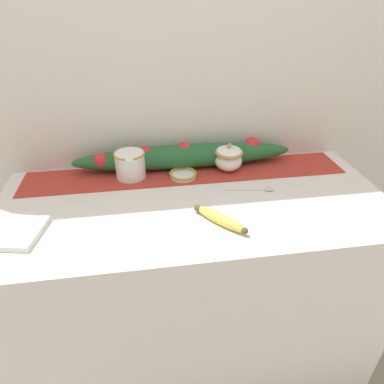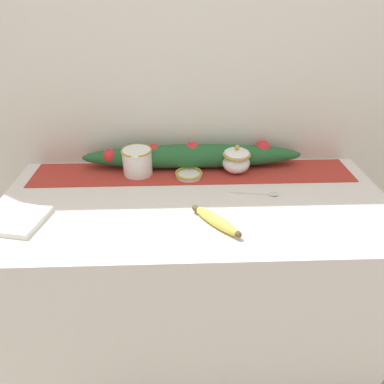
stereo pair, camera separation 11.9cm
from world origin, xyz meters
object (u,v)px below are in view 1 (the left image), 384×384
Objects in this scene: spoon at (266,189)px; cream_pitcher at (130,164)px; small_dish at (183,174)px; sugar_bowl at (229,158)px; banana at (220,219)px; napkin_stack at (14,232)px.

cream_pitcher is at bearing 168.25° from spoon.
cream_pitcher reaches higher than spoon.
small_dish is at bearing -9.60° from cream_pitcher.
cream_pitcher is 0.21m from small_dish.
cream_pitcher is 0.40m from sugar_bowl.
sugar_bowl is at bearing 72.17° from banana.
small_dish reaches higher than napkin_stack.
cream_pitcher is at bearing 128.24° from banana.
spoon is at bearing -61.16° from sugar_bowl.
banana is at bearing -107.83° from sugar_bowl.
sugar_bowl is 0.38m from banana.
napkin_stack is (-0.76, -0.32, -0.05)m from sugar_bowl.
banana is at bearing -76.54° from small_dish.
sugar_bowl is 0.22m from spoon.
spoon is at bearing -20.16° from cream_pitcher.
cream_pitcher is 0.78× the size of spoon.
cream_pitcher reaches higher than small_dish.
sugar_bowl reaches higher than banana.
spoon is 1.13× the size of napkin_stack.
sugar_bowl is 0.20m from small_dish.
sugar_bowl is 0.83m from napkin_stack.
spoon is (0.30, -0.15, -0.01)m from small_dish.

